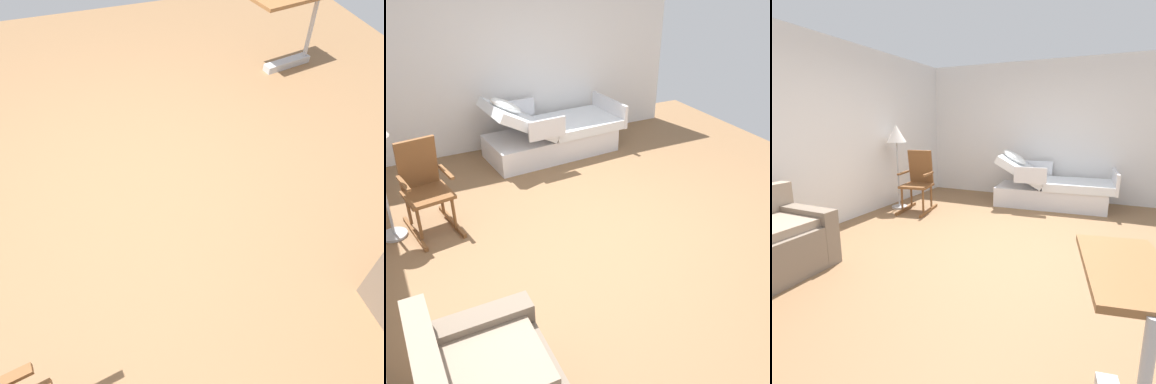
{
  "view_description": "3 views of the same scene",
  "coord_description": "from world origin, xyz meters",
  "views": [
    {
      "loc": [
        0.3,
        2.22,
        2.33
      ],
      "look_at": [
        -0.18,
        0.77,
        0.6
      ],
      "focal_mm": 34.81,
      "sensor_mm": 36.0,
      "label": 1
    },
    {
      "loc": [
        -3.53,
        2.22,
        2.82
      ],
      "look_at": [
        -0.24,
        0.57,
        0.77
      ],
      "focal_mm": 41.3,
      "sensor_mm": 36.0,
      "label": 2
    },
    {
      "loc": [
        -3.52,
        -1.15,
        1.51
      ],
      "look_at": [
        -0.11,
        0.42,
        0.68
      ],
      "focal_mm": 29.4,
      "sensor_mm": 36.0,
      "label": 3
    }
  ],
  "objects": [
    {
      "name": "overbed_table",
      "position": [
        -1.99,
        -1.3,
        0.53
      ],
      "size": [
        0.87,
        0.54,
        0.84
      ],
      "color": "#B2B5BA",
      "rests_on": "ground"
    },
    {
      "name": "ground_plane",
      "position": [
        0.0,
        0.0,
        0.0
      ],
      "size": [
        7.33,
        7.33,
        0.0
      ],
      "primitive_type": "plane",
      "color": "olive"
    }
  ]
}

